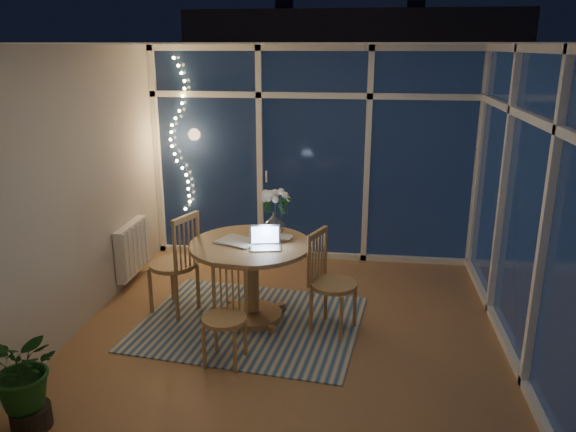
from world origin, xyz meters
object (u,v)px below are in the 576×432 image
object	(u,v)px
chair_right	(334,282)
flower_vase	(274,224)
chair_left	(173,262)
dining_table	(251,282)
chair_front	(224,317)
laptop	(265,238)
potted_plant	(25,380)

from	to	relation	value
chair_right	flower_vase	world-z (taller)	flower_vase
chair_left	flower_vase	world-z (taller)	chair_left
dining_table	flower_vase	xyz separation A→B (m)	(0.18, 0.30, 0.50)
chair_left	flower_vase	bearing A→B (deg)	123.95
chair_left	chair_front	size ratio (longest dim) A/B	1.24
chair_left	flower_vase	xyz separation A→B (m)	(0.99, 0.23, 0.37)
laptop	flower_vase	xyz separation A→B (m)	(0.02, 0.42, -0.00)
chair_left	chair_right	xyz separation A→B (m)	(1.61, -0.20, -0.04)
laptop	flower_vase	bearing A→B (deg)	76.32
chair_right	laptop	world-z (taller)	laptop
laptop	dining_table	bearing A→B (deg)	132.77
dining_table	chair_right	bearing A→B (deg)	-8.36
chair_front	potted_plant	distance (m)	1.54
dining_table	chair_right	size ratio (longest dim) A/B	1.19
chair_front	laptop	size ratio (longest dim) A/B	2.97
flower_vase	potted_plant	world-z (taller)	flower_vase
chair_left	flower_vase	size ratio (longest dim) A/B	5.03
flower_vase	chair_front	bearing A→B (deg)	-102.70
potted_plant	chair_left	bearing A→B (deg)	77.65
chair_left	flower_vase	distance (m)	1.08
laptop	potted_plant	xyz separation A→B (m)	(-1.39, -1.70, -0.52)
chair_left	laptop	world-z (taller)	chair_left
chair_front	flower_vase	xyz separation A→B (m)	(0.25, 1.11, 0.47)
flower_vase	potted_plant	xyz separation A→B (m)	(-1.41, -2.13, -0.52)
chair_right	flower_vase	xyz separation A→B (m)	(-0.62, 0.42, 0.41)
chair_right	chair_front	bearing A→B (deg)	150.59
flower_vase	dining_table	bearing A→B (deg)	-120.97
chair_front	flower_vase	size ratio (longest dim) A/B	4.07
chair_right	flower_vase	bearing A→B (deg)	78.03
chair_left	chair_right	size ratio (longest dim) A/B	1.08
dining_table	potted_plant	xyz separation A→B (m)	(-1.22, -1.82, -0.02)
dining_table	chair_front	distance (m)	0.81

